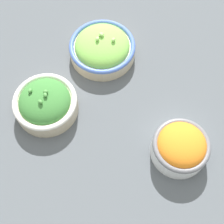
# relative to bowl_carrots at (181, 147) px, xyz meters

# --- Properties ---
(ground_plane) EXTENTS (3.00, 3.00, 0.00)m
(ground_plane) POSITION_rel_bowl_carrots_xyz_m (-0.15, -0.07, -0.03)
(ground_plane) COLOR #4C5156
(bowl_carrots) EXTENTS (0.12, 0.12, 0.07)m
(bowl_carrots) POSITION_rel_bowl_carrots_xyz_m (0.00, 0.00, 0.00)
(bowl_carrots) COLOR white
(bowl_carrots) RESTS_ON ground_plane
(bowl_lettuce) EXTENTS (0.17, 0.17, 0.07)m
(bowl_lettuce) POSITION_rel_bowl_carrots_xyz_m (-0.31, 0.01, -0.01)
(bowl_lettuce) COLOR beige
(bowl_lettuce) RESTS_ON ground_plane
(bowl_broccoli) EXTENTS (0.15, 0.15, 0.07)m
(bowl_broccoli) POSITION_rel_bowl_carrots_xyz_m (-0.26, -0.18, -0.00)
(bowl_broccoli) COLOR beige
(bowl_broccoli) RESTS_ON ground_plane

